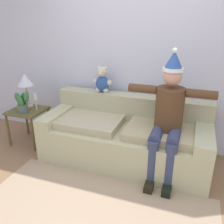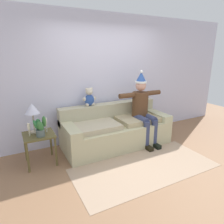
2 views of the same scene
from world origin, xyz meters
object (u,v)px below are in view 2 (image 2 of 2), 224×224
at_px(table_lamp, 32,110).
at_px(person_seated, 143,107).
at_px(teddy_bear, 89,98).
at_px(couch, 115,129).
at_px(candle_tall, 29,128).
at_px(potted_plant, 40,127).
at_px(candle_short, 46,123).
at_px(side_table, 39,139).

bearing_deg(table_lamp, person_seated, -4.92).
bearing_deg(teddy_bear, table_lamp, -166.50).
bearing_deg(table_lamp, teddy_bear, 13.50).
distance_m(couch, table_lamp, 1.71).
bearing_deg(person_seated, table_lamp, 175.08).
height_order(person_seated, candle_tall, person_seated).
bearing_deg(potted_plant, candle_short, 49.43).
bearing_deg(couch, table_lamp, 179.18).
relative_size(side_table, potted_plant, 1.62).
xyz_separation_m(side_table, table_lamp, (-0.05, 0.10, 0.50)).
xyz_separation_m(couch, candle_tall, (-1.69, -0.10, 0.36)).
distance_m(side_table, candle_tall, 0.27).
bearing_deg(candle_tall, person_seated, -1.71).
relative_size(couch, candle_short, 8.51).
height_order(teddy_bear, table_lamp, teddy_bear).
bearing_deg(couch, side_table, -177.20).
xyz_separation_m(potted_plant, candle_short, (0.12, 0.14, 0.01)).
bearing_deg(side_table, candle_short, 15.70).
bearing_deg(person_seated, candle_short, 176.29).
bearing_deg(couch, person_seated, -16.13).
distance_m(table_lamp, candle_tall, 0.31).
bearing_deg(table_lamp, side_table, -63.83).
bearing_deg(person_seated, candle_tall, 178.29).
bearing_deg(couch, candle_tall, -176.76).
distance_m(couch, candle_short, 1.45).
bearing_deg(side_table, teddy_bear, 18.80).
bearing_deg(potted_plant, side_table, 101.61).
height_order(side_table, table_lamp, table_lamp).
height_order(couch, teddy_bear, teddy_bear).
relative_size(teddy_bear, table_lamp, 0.72).
bearing_deg(side_table, couch, 2.80).
bearing_deg(teddy_bear, candle_short, -160.74).
xyz_separation_m(couch, teddy_bear, (-0.45, 0.30, 0.67)).
distance_m(candle_tall, candle_short, 0.29).
height_order(teddy_bear, side_table, teddy_bear).
height_order(teddy_bear, candle_tall, teddy_bear).
relative_size(couch, candle_tall, 9.85).
distance_m(person_seated, teddy_bear, 1.13).
xyz_separation_m(couch, table_lamp, (-1.59, 0.02, 0.63)).
xyz_separation_m(table_lamp, potted_plant, (0.07, -0.20, -0.26)).
relative_size(table_lamp, candle_tall, 2.35).
bearing_deg(potted_plant, candle_tall, 153.39).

